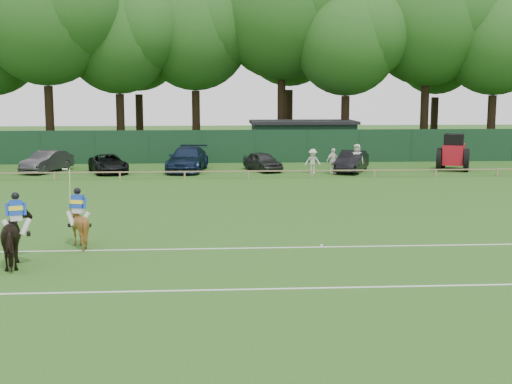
{
  "coord_description": "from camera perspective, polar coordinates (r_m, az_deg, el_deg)",
  "views": [
    {
      "loc": [
        -1.27,
        -24.52,
        5.58
      ],
      "look_at": [
        0.5,
        3.0,
        1.4
      ],
      "focal_mm": 48.0,
      "sensor_mm": 36.0,
      "label": 1
    }
  ],
  "objects": [
    {
      "name": "utility_shed",
      "position": [
        55.15,
        3.92,
        4.4
      ],
      "size": [
        8.4,
        4.4,
        3.04
      ],
      "color": "#14331E",
      "rests_on": "ground"
    },
    {
      "name": "perimeter_fence",
      "position": [
        51.72,
        -2.27,
        3.81
      ],
      "size": [
        92.08,
        0.08,
        2.5
      ],
      "color": "#14351E",
      "rests_on": "ground"
    },
    {
      "name": "rider_chestnut",
      "position": [
        25.01,
        -14.65,
        -1.1
      ],
      "size": [
        0.93,
        0.71,
        2.05
      ],
      "rotation": [
        0.0,
        0.0,
        2.87
      ],
      "color": "silver",
      "rests_on": "ground"
    },
    {
      "name": "estate_black",
      "position": [
        46.57,
        7.99,
        2.54
      ],
      "size": [
        3.12,
        4.59,
        1.43
      ],
      "primitive_type": "imported",
      "rotation": [
        0.0,
        0.0,
        -0.41
      ],
      "color": "black",
      "rests_on": "ground"
    },
    {
      "name": "ground",
      "position": [
        25.18,
        -0.7,
        -4.19
      ],
      "size": [
        160.0,
        160.0,
        0.0
      ],
      "primitive_type": "plane",
      "color": "#1E4C14",
      "rests_on": "ground"
    },
    {
      "name": "rider_dark",
      "position": [
        22.75,
        -19.36,
        -1.62
      ],
      "size": [
        0.93,
        0.5,
        1.41
      ],
      "rotation": [
        0.0,
        0.0,
        3.41
      ],
      "color": "silver",
      "rests_on": "ground"
    },
    {
      "name": "horse_chestnut",
      "position": [
        25.15,
        -14.57,
        -2.69
      ],
      "size": [
        1.57,
        1.67,
        1.54
      ],
      "primitive_type": "imported",
      "rotation": [
        0.0,
        0.0,
        2.87
      ],
      "color": "brown",
      "rests_on": "ground"
    },
    {
      "name": "sedan_navy",
      "position": [
        46.8,
        -5.73,
        2.74
      ],
      "size": [
        3.05,
        5.92,
        1.64
      ],
      "primitive_type": "imported",
      "rotation": [
        0.0,
        0.0,
        -0.14
      ],
      "color": "#121F39",
      "rests_on": "ground"
    },
    {
      "name": "tree_row",
      "position": [
        59.87,
        -0.53,
        3.27
      ],
      "size": [
        96.0,
        12.0,
        21.0
      ],
      "primitive_type": null,
      "color": "#26561C",
      "rests_on": "ground"
    },
    {
      "name": "spectator_right",
      "position": [
        46.25,
        8.4,
        2.79
      ],
      "size": [
        1.09,
        0.91,
        1.91
      ],
      "primitive_type": "imported",
      "rotation": [
        0.0,
        0.0,
        -0.38
      ],
      "color": "beige",
      "rests_on": "ground"
    },
    {
      "name": "polo_ball",
      "position": [
        24.57,
        5.48,
        -4.44
      ],
      "size": [
        0.09,
        0.09,
        0.09
      ],
      "primitive_type": "sphere",
      "color": "silver",
      "rests_on": "ground"
    },
    {
      "name": "pitch_lines",
      "position": [
        21.79,
        -0.22,
        -6.21
      ],
      "size": [
        60.0,
        5.1,
        0.01
      ],
      "color": "silver",
      "rests_on": "ground"
    },
    {
      "name": "pitch_rail",
      "position": [
        42.85,
        -1.96,
        1.73
      ],
      "size": [
        62.1,
        0.1,
        0.5
      ],
      "color": "#997F5B",
      "rests_on": "ground"
    },
    {
      "name": "spectator_mid",
      "position": [
        45.33,
        6.41,
        2.58
      ],
      "size": [
        1.07,
        0.86,
        1.7
      ],
      "primitive_type": "imported",
      "rotation": [
        0.0,
        0.0,
        0.53
      ],
      "color": "white",
      "rests_on": "ground"
    },
    {
      "name": "spectator_left",
      "position": [
        45.49,
        4.75,
        2.57
      ],
      "size": [
        1.08,
        0.66,
        1.62
      ],
      "primitive_type": "imported",
      "rotation": [
        0.0,
        0.0,
        -0.05
      ],
      "color": "beige",
      "rests_on": "ground"
    },
    {
      "name": "hatch_grey",
      "position": [
        46.7,
        0.56,
        2.56
      ],
      "size": [
        2.86,
        4.1,
        1.3
      ],
      "primitive_type": "imported",
      "rotation": [
        0.0,
        0.0,
        0.39
      ],
      "color": "#2C2D2F",
      "rests_on": "ground"
    },
    {
      "name": "sedan_grey",
      "position": [
        48.14,
        -17.03,
        2.45
      ],
      "size": [
        2.94,
        4.62,
        1.44
      ],
      "primitive_type": "imported",
      "rotation": [
        0.0,
        0.0,
        -0.35
      ],
      "color": "#2D2D2F",
      "rests_on": "ground"
    },
    {
      "name": "suv_black",
      "position": [
        46.64,
        -12.19,
        2.32
      ],
      "size": [
        3.41,
        4.89,
        1.24
      ],
      "primitive_type": "imported",
      "rotation": [
        0.0,
        0.0,
        0.33
      ],
      "color": "black",
      "rests_on": "ground"
    },
    {
      "name": "tractor",
      "position": [
        48.97,
        16.15,
        3.14
      ],
      "size": [
        3.01,
        3.53,
        2.51
      ],
      "rotation": [
        0.0,
        0.0,
        -0.41
      ],
      "color": "#AB0F1D",
      "rests_on": "ground"
    },
    {
      "name": "horse_dark",
      "position": [
        22.91,
        -19.26,
        -3.59
      ],
      "size": [
        1.55,
        2.38,
        1.85
      ],
      "primitive_type": "imported",
      "rotation": [
        0.0,
        0.0,
        3.41
      ],
      "color": "black",
      "rests_on": "ground"
    }
  ]
}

